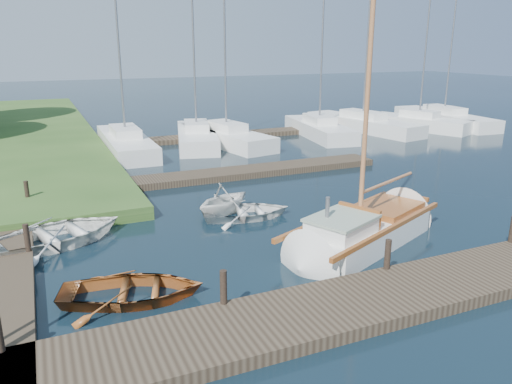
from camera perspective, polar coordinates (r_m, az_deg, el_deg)
name	(u,v)px	position (r m, az deg, el deg)	size (l,w,h in m)	color
ground	(256,226)	(16.87, 0.00, -3.91)	(160.00, 160.00, 0.00)	black
near_dock	(361,303)	(12.05, 11.88, -12.27)	(18.00, 2.20, 0.30)	#32271B
far_dock	(239,173)	(23.30, -1.96, 2.22)	(14.00, 1.60, 0.30)	#32271B
pontoon	(294,131)	(35.07, 4.42, 7.01)	(30.00, 1.60, 0.30)	#32271B
mooring_post_1	(223,287)	(11.31, -3.74, -10.79)	(0.16, 0.16, 0.80)	black
mooring_post_2	(388,254)	(13.36, 14.82, -6.89)	(0.16, 0.16, 0.80)	black
mooring_post_4	(27,238)	(15.37, -24.70, -4.78)	(0.16, 0.16, 0.80)	black
mooring_post_5	(27,192)	(20.15, -24.71, 0.04)	(0.16, 0.16, 0.80)	black
sailboat	(365,232)	(15.76, 12.36, -4.47)	(7.33, 4.67, 9.83)	white
dinghy	(132,286)	(12.45, -14.00, -10.39)	(2.41, 3.38, 0.70)	brown
tender_a	(57,231)	(16.39, -21.82, -4.20)	(2.91, 4.07, 0.84)	white
tender_b	(224,197)	(17.92, -3.67, -0.56)	(2.09, 2.43, 1.28)	white
tender_c	(246,209)	(17.57, -1.13, -1.96)	(2.22, 3.10, 0.64)	white
marina_boat_0	(126,141)	(29.69, -14.66, 5.64)	(2.31, 8.95, 12.06)	white
marina_boat_1	(197,135)	(30.92, -6.80, 6.47)	(4.16, 8.32, 11.29)	white
marina_boat_2	(226,135)	(30.67, -3.40, 6.47)	(3.69, 8.18, 11.05)	white
marina_boat_4	(319,128)	(33.85, 7.24, 7.31)	(3.46, 8.33, 11.38)	white
marina_boat_5	(363,123)	(36.65, 12.08, 7.77)	(3.92, 9.85, 12.14)	white
marina_boat_6	(419,122)	(38.09, 18.12, 7.64)	(4.82, 7.51, 10.54)	white
marina_boat_7	(444,117)	(41.28, 20.67, 8.01)	(2.97, 9.94, 10.61)	white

